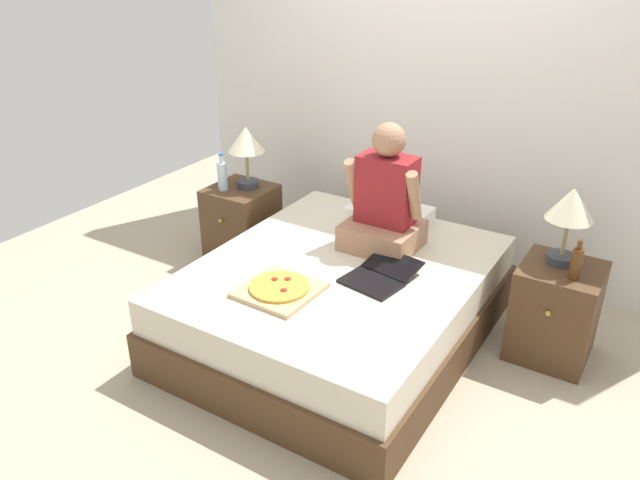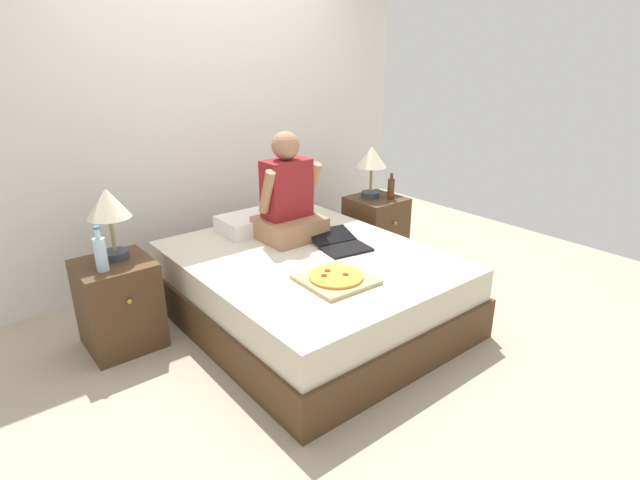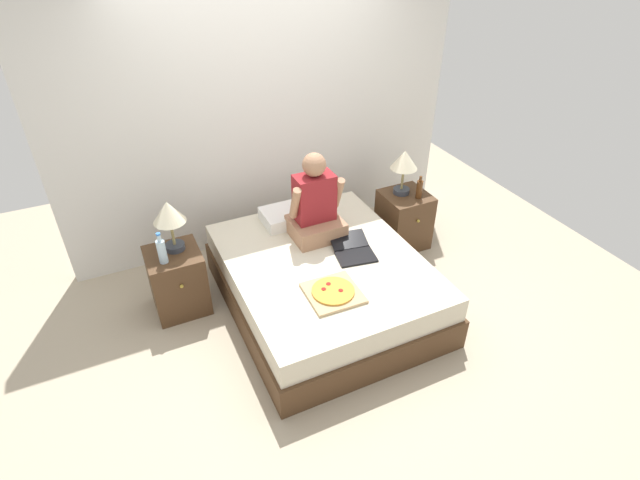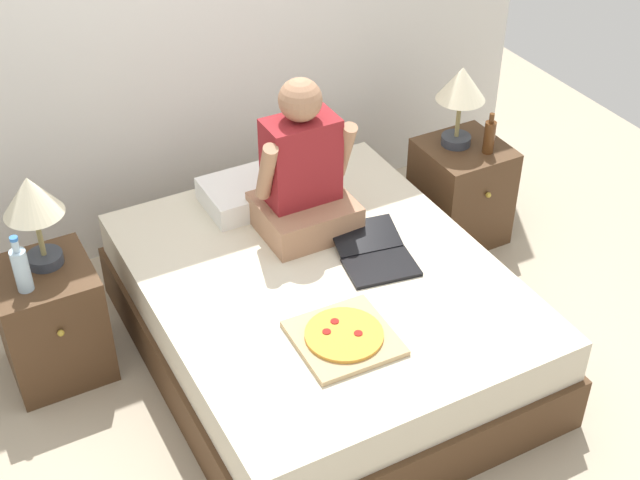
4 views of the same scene
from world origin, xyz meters
name	(u,v)px [view 2 (image 2 of 4)]	position (x,y,z in m)	size (l,w,h in m)	color
ground_plane	(310,318)	(0.00, 0.00, 0.00)	(5.92, 5.92, 0.00)	tan
wall_back	(210,121)	(0.00, 1.32, 1.25)	(3.92, 0.12, 2.50)	silver
bed	(310,288)	(0.00, 0.00, 0.24)	(1.58, 1.92, 0.49)	#4C331E
nightstand_left	(119,304)	(-1.14, 0.50, 0.29)	(0.44, 0.47, 0.58)	#4C331E
lamp_on_left_nightstand	(108,208)	(-1.10, 0.55, 0.90)	(0.26, 0.26, 0.45)	#333842
water_bottle	(101,253)	(-1.22, 0.41, 0.69)	(0.07, 0.07, 0.28)	silver
nightstand_right	(375,228)	(1.14, 0.50, 0.29)	(0.44, 0.47, 0.58)	#4C331E
lamp_on_right_nightstand	(372,161)	(1.11, 0.55, 0.90)	(0.26, 0.26, 0.45)	#333842
beer_bottle	(391,188)	(1.21, 0.40, 0.67)	(0.06, 0.06, 0.23)	#512D14
pillow	(254,222)	(-0.02, 0.68, 0.55)	(0.52, 0.34, 0.12)	white
person_seated	(288,200)	(0.09, 0.37, 0.78)	(0.47, 0.40, 0.78)	#A37556
laptop	(341,244)	(0.26, -0.03, 0.51)	(0.38, 0.46, 0.07)	black
pizza_box	(336,279)	(-0.13, -0.43, 0.51)	(0.41, 0.41, 0.05)	tan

